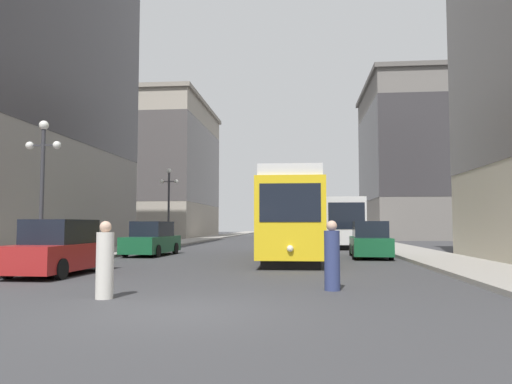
% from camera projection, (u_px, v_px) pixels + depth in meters
% --- Properties ---
extents(ground_plane, '(200.00, 200.00, 0.00)m').
position_uv_depth(ground_plane, '(179.00, 312.00, 9.21)').
color(ground_plane, '#38383A').
extents(sidewalk_left, '(3.20, 120.00, 0.15)m').
position_uv_depth(sidewalk_left, '(195.00, 240.00, 49.76)').
color(sidewalk_left, gray).
rests_on(sidewalk_left, ground).
extents(sidewalk_right, '(3.20, 120.00, 0.15)m').
position_uv_depth(sidewalk_right, '(366.00, 240.00, 48.13)').
color(sidewalk_right, gray).
rests_on(sidewalk_right, ground).
extents(streetcar, '(2.82, 12.85, 3.89)m').
position_uv_depth(streetcar, '(291.00, 215.00, 23.70)').
color(streetcar, black).
rests_on(streetcar, ground).
extents(transit_bus, '(2.60, 11.35, 3.45)m').
position_uv_depth(transit_bus, '(340.00, 221.00, 36.43)').
color(transit_bus, black).
rests_on(transit_bus, ground).
extents(parked_car_left_near, '(2.09, 4.69, 1.82)m').
position_uv_depth(parked_car_left_near, '(152.00, 240.00, 26.01)').
color(parked_car_left_near, black).
rests_on(parked_car_left_near, ground).
extents(parked_car_left_mid, '(2.00, 4.44, 1.82)m').
position_uv_depth(parked_car_left_mid, '(59.00, 249.00, 16.09)').
color(parked_car_left_mid, black).
rests_on(parked_car_left_mid, ground).
extents(parked_car_right_far, '(2.07, 4.84, 1.82)m').
position_uv_depth(parked_car_right_far, '(370.00, 241.00, 24.25)').
color(parked_car_right_far, black).
rests_on(parked_car_right_far, ground).
extents(pedestrian_crossing_near, '(0.39, 0.39, 1.73)m').
position_uv_depth(pedestrian_crossing_near, '(105.00, 262.00, 10.87)').
color(pedestrian_crossing_near, beige).
rests_on(pedestrian_crossing_near, ground).
extents(pedestrian_crossing_far, '(0.39, 0.39, 1.76)m').
position_uv_depth(pedestrian_crossing_far, '(332.00, 258.00, 12.23)').
color(pedestrian_crossing_far, navy).
rests_on(pedestrian_crossing_far, ground).
extents(lamp_post_left_near, '(1.41, 0.36, 5.53)m').
position_uv_depth(lamp_post_left_near, '(43.00, 169.00, 18.66)').
color(lamp_post_left_near, '#333338').
rests_on(lamp_post_left_near, sidewalk_left).
extents(lamp_post_left_far, '(1.41, 0.36, 5.72)m').
position_uv_depth(lamp_post_left_far, '(169.00, 195.00, 36.31)').
color(lamp_post_left_far, '#333338').
rests_on(lamp_post_left_far, sidewalk_left).
extents(building_left_corner, '(15.69, 21.06, 17.40)m').
position_uv_depth(building_left_corner, '(149.00, 169.00, 63.88)').
color(building_left_corner, '#A89E8E').
rests_on(building_left_corner, ground).
extents(building_right_corner, '(13.37, 18.00, 18.45)m').
position_uv_depth(building_right_corner, '(422.00, 159.00, 57.86)').
color(building_right_corner, slate).
rests_on(building_right_corner, ground).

